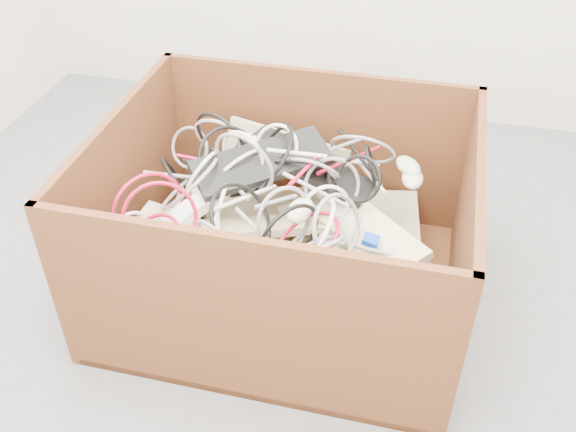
% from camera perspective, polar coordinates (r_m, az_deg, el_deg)
% --- Properties ---
extents(ground, '(3.00, 3.00, 0.00)m').
position_cam_1_polar(ground, '(2.11, -1.99, -9.69)').
color(ground, '#525355').
rests_on(ground, ground).
extents(cardboard_box, '(1.10, 0.92, 0.60)m').
position_cam_1_polar(cardboard_box, '(2.12, -0.50, -3.32)').
color(cardboard_box, '#3F230F').
rests_on(cardboard_box, ground).
extents(keyboard_pile, '(0.91, 0.79, 0.35)m').
position_cam_1_polar(keyboard_pile, '(2.06, 0.34, -0.19)').
color(keyboard_pile, tan).
rests_on(keyboard_pile, cardboard_box).
extents(mice_scatter, '(0.75, 0.77, 0.20)m').
position_cam_1_polar(mice_scatter, '(1.98, 0.60, 0.40)').
color(mice_scatter, beige).
rests_on(mice_scatter, keyboard_pile).
extents(power_strip_left, '(0.22, 0.28, 0.12)m').
position_cam_1_polar(power_strip_left, '(2.00, -7.08, 1.50)').
color(power_strip_left, white).
rests_on(power_strip_left, keyboard_pile).
extents(power_strip_right, '(0.31, 0.15, 0.10)m').
position_cam_1_polar(power_strip_right, '(1.88, -6.47, -3.53)').
color(power_strip_right, white).
rests_on(power_strip_right, keyboard_pile).
extents(vga_plug, '(0.05, 0.05, 0.03)m').
position_cam_1_polar(vga_plug, '(1.87, 7.23, -2.10)').
color(vga_plug, '#0C38B7').
rests_on(vga_plug, keyboard_pile).
extents(cable_tangle, '(0.96, 0.76, 0.42)m').
position_cam_1_polar(cable_tangle, '(1.98, -3.25, 2.24)').
color(cable_tangle, gray).
rests_on(cable_tangle, keyboard_pile).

